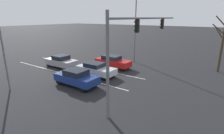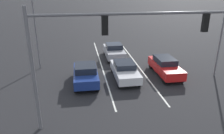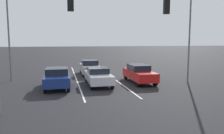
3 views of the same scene
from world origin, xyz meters
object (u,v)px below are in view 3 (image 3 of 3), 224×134
(car_navy_rightlane_front, at_px, (57,77))
(car_silver_midlane_front, at_px, (98,76))
(street_lamp_right_shoulder, at_px, (11,29))
(car_gray_midlane_second, at_px, (90,67))
(car_red_leftlane_front, at_px, (139,73))
(traffic_signal_gantry, at_px, (74,16))
(street_lamp_left_shoulder, at_px, (188,22))

(car_navy_rightlane_front, height_order, car_silver_midlane_front, car_navy_rightlane_front)
(car_silver_midlane_front, height_order, street_lamp_right_shoulder, street_lamp_right_shoulder)
(car_silver_midlane_front, relative_size, car_gray_midlane_second, 1.04)
(car_navy_rightlane_front, height_order, car_red_leftlane_front, car_navy_rightlane_front)
(car_silver_midlane_front, bearing_deg, car_gray_midlane_second, -90.18)
(traffic_signal_gantry, bearing_deg, street_lamp_right_shoulder, -62.40)
(traffic_signal_gantry, height_order, street_lamp_right_shoulder, street_lamp_right_shoulder)
(car_navy_rightlane_front, distance_m, street_lamp_right_shoulder, 6.94)
(street_lamp_right_shoulder, bearing_deg, street_lamp_left_shoulder, 164.35)
(car_navy_rightlane_front, distance_m, car_silver_midlane_front, 3.34)
(car_navy_rightlane_front, relative_size, street_lamp_left_shoulder, 0.46)
(street_lamp_right_shoulder, bearing_deg, traffic_signal_gantry, 117.60)
(car_red_leftlane_front, distance_m, traffic_signal_gantry, 9.64)
(street_lamp_left_shoulder, bearing_deg, car_red_leftlane_front, -11.95)
(car_red_leftlane_front, bearing_deg, traffic_signal_gantry, 46.93)
(car_silver_midlane_front, bearing_deg, car_red_leftlane_front, -175.79)
(car_navy_rightlane_front, relative_size, traffic_signal_gantry, 0.35)
(car_silver_midlane_front, relative_size, traffic_signal_gantry, 0.36)
(street_lamp_right_shoulder, height_order, street_lamp_left_shoulder, street_lamp_left_shoulder)
(car_silver_midlane_front, height_order, car_gray_midlane_second, car_gray_midlane_second)
(car_red_leftlane_front, distance_m, street_lamp_left_shoulder, 6.15)
(car_gray_midlane_second, distance_m, traffic_signal_gantry, 12.76)
(car_gray_midlane_second, distance_m, street_lamp_right_shoulder, 8.61)
(car_red_leftlane_front, xyz_separation_m, street_lamp_left_shoulder, (-4.11, 0.87, 4.49))
(car_silver_midlane_front, bearing_deg, street_lamp_right_shoulder, -26.43)
(car_navy_rightlane_front, relative_size, car_silver_midlane_front, 0.95)
(car_navy_rightlane_front, xyz_separation_m, car_red_leftlane_front, (-7.02, -0.69, -0.01))
(traffic_signal_gantry, relative_size, street_lamp_right_shoulder, 1.50)
(car_navy_rightlane_front, height_order, traffic_signal_gantry, traffic_signal_gantry)
(car_navy_rightlane_front, distance_m, car_red_leftlane_front, 7.05)
(car_red_leftlane_front, bearing_deg, car_silver_midlane_front, 4.21)
(car_red_leftlane_front, bearing_deg, car_navy_rightlane_front, 5.64)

